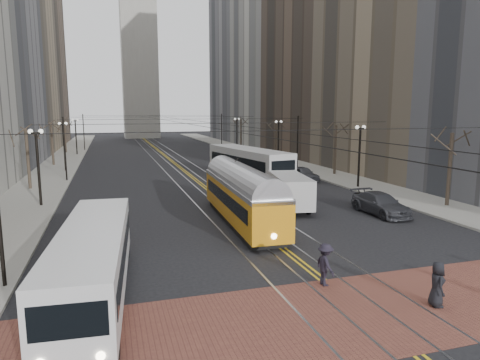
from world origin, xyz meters
TOP-DOWN VIEW (x-y plane):
  - ground at (0.00, 0.00)m, footprint 260.00×260.00m
  - sidewalk_left at (-15.00, 45.00)m, footprint 5.00×140.00m
  - sidewalk_right at (15.00, 45.00)m, footprint 5.00×140.00m
  - crosswalk_band at (0.00, -4.00)m, footprint 25.00×6.00m
  - streetcar_rails at (0.00, 45.00)m, footprint 4.80×130.00m
  - centre_lines at (0.00, 45.00)m, footprint 0.42×130.00m
  - building_left_far at (-25.50, 86.00)m, footprint 16.00×20.00m
  - building_right_mid at (25.50, 46.00)m, footprint 16.00×20.00m
  - building_right_midfar at (27.50, 66.00)m, footprint 20.00×20.00m
  - building_right_far at (25.50, 86.00)m, footprint 16.00×20.00m
  - lamp_posts at (-0.00, 28.75)m, footprint 27.60×57.20m
  - street_trees at (0.00, 35.25)m, footprint 31.68×53.28m
  - trolley_wires at (0.00, 34.83)m, footprint 25.96×120.00m
  - transit_bus at (-9.33, 0.00)m, footprint 3.18×11.35m
  - streetcar at (-0.50, 9.17)m, footprint 2.79×12.58m
  - rear_bus at (4.86, 24.32)m, footprint 5.10×13.47m
  - cargo_van at (4.00, 11.74)m, footprint 3.11×6.00m
  - sedan_grey at (10.50, 23.33)m, footprint 2.37×4.62m
  - sedan_silver at (8.36, 33.64)m, footprint 1.51×4.21m
  - sedan_parked at (9.50, 8.51)m, footprint 2.20×5.19m
  - pedestrian_a at (2.85, -4.45)m, footprint 0.80×0.97m
  - pedestrian_d at (-0.18, -1.50)m, footprint 0.74×1.19m

SIDE VIEW (x-z plane):
  - ground at x=0.00m, z-range 0.00..0.00m
  - streetcar_rails at x=0.00m, z-range 0.00..0.01m
  - crosswalk_band at x=0.00m, z-range 0.00..0.01m
  - centre_lines at x=0.00m, z-range 0.01..0.01m
  - sidewalk_left at x=-15.00m, z-range 0.00..0.15m
  - sidewalk_right at x=15.00m, z-range 0.00..0.15m
  - sedan_silver at x=8.36m, z-range 0.00..1.38m
  - sedan_parked at x=9.50m, z-range 0.00..1.49m
  - sedan_grey at x=10.50m, z-range 0.00..1.51m
  - pedestrian_a at x=2.85m, z-range 0.01..1.72m
  - pedestrian_d at x=-0.18m, z-range 0.01..1.80m
  - cargo_van at x=4.00m, z-range 0.00..2.53m
  - transit_bus at x=-9.33m, z-range 0.00..2.80m
  - streetcar at x=-0.50m, z-range 0.00..2.95m
  - rear_bus at x=4.86m, z-range 0.00..3.44m
  - street_trees at x=0.00m, z-range 0.00..5.60m
  - lamp_posts at x=0.00m, z-range 0.00..5.60m
  - trolley_wires at x=0.00m, z-range 0.47..7.07m
  - building_right_mid at x=25.50m, z-range 0.00..34.00m
  - building_left_far at x=-25.50m, z-range 0.00..40.00m
  - building_right_far at x=25.50m, z-range 0.00..40.00m
  - building_right_midfar at x=27.50m, z-range 0.00..52.00m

